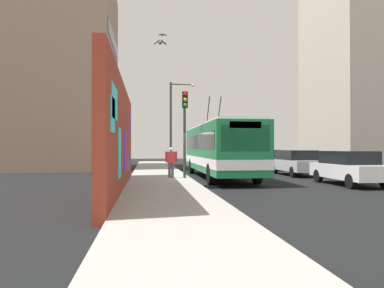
% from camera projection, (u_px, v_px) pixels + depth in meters
% --- Properties ---
extents(ground_plane, '(80.00, 80.00, 0.00)m').
position_uv_depth(ground_plane, '(191.00, 181.00, 19.22)').
color(ground_plane, black).
extents(sidewalk_slab, '(48.00, 3.20, 0.15)m').
position_uv_depth(sidewalk_slab, '(161.00, 180.00, 19.02)').
color(sidewalk_slab, '#9E9B93').
rests_on(sidewalk_slab, ground_plane).
extents(graffiti_wall, '(13.06, 0.32, 4.23)m').
position_uv_depth(graffiti_wall, '(120.00, 138.00, 14.39)').
color(graffiti_wall, maroon).
rests_on(graffiti_wall, ground_plane).
extents(building_far_left, '(10.20, 8.14, 15.81)m').
position_uv_depth(building_far_left, '(63.00, 74.00, 30.47)').
color(building_far_left, gray).
rests_on(building_far_left, ground_plane).
extents(building_far_right, '(9.89, 6.73, 20.69)m').
position_uv_depth(building_far_right, '(354.00, 56.00, 34.32)').
color(building_far_right, '#B2A899').
rests_on(building_far_right, ground_plane).
extents(city_bus, '(11.53, 2.52, 4.85)m').
position_uv_depth(city_bus, '(219.00, 148.00, 21.05)').
color(city_bus, '#19723F').
rests_on(city_bus, ground_plane).
extents(parked_car_white, '(4.50, 1.79, 1.58)m').
position_uv_depth(parked_car_white, '(349.00, 167.00, 17.01)').
color(parked_car_white, white).
rests_on(parked_car_white, ground_plane).
extents(parked_car_silver, '(4.66, 1.91, 1.58)m').
position_uv_depth(parked_car_silver, '(296.00, 162.00, 22.98)').
color(parked_car_silver, '#B7B7BC').
rests_on(parked_car_silver, ground_plane).
extents(parked_car_navy, '(4.12, 1.82, 1.58)m').
position_uv_depth(parked_car_navy, '(266.00, 159.00, 28.90)').
color(parked_car_navy, navy).
rests_on(parked_car_navy, ground_plane).
extents(parked_car_red, '(4.21, 1.91, 1.58)m').
position_uv_depth(parked_car_red, '(246.00, 157.00, 34.54)').
color(parked_car_red, '#B21E19').
rests_on(parked_car_red, ground_plane).
extents(pedestrian_midblock, '(0.22, 0.65, 1.59)m').
position_uv_depth(pedestrian_midblock, '(171.00, 160.00, 19.47)').
color(pedestrian_midblock, '#595960').
rests_on(pedestrian_midblock, sidewalk_slab).
extents(traffic_light, '(0.49, 0.28, 4.52)m').
position_uv_depth(traffic_light, '(185.00, 120.00, 19.09)').
color(traffic_light, '#2D382D').
rests_on(traffic_light, sidewalk_slab).
extents(street_lamp, '(0.44, 1.96, 6.70)m').
position_uv_depth(street_lamp, '(174.00, 119.00, 28.60)').
color(street_lamp, '#4C4C51').
rests_on(street_lamp, sidewalk_slab).
extents(flying_pigeons, '(9.78, 1.03, 3.38)m').
position_uv_depth(flying_pigeons, '(162.00, 38.00, 20.06)').
color(flying_pigeons, '#47474C').
extents(curbside_puddle, '(1.52, 1.52, 0.00)m').
position_uv_depth(curbside_puddle, '(213.00, 187.00, 16.24)').
color(curbside_puddle, black).
rests_on(curbside_puddle, ground_plane).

